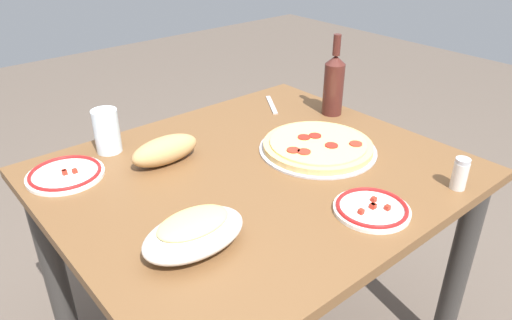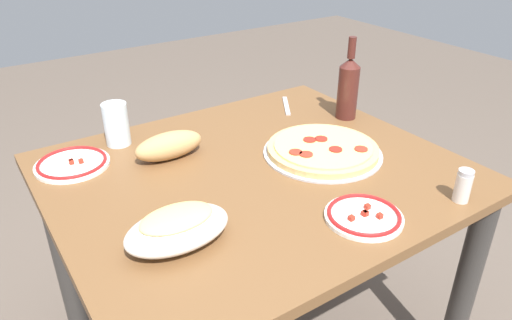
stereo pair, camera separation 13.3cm
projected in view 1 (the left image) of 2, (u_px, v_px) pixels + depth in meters
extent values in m
cube|color=brown|center=(256.00, 174.00, 1.36)|extent=(1.10, 0.95, 0.03)
cylinder|color=#33302D|center=(458.00, 271.00, 1.53)|extent=(0.07, 0.07, 0.69)
cylinder|color=#33302D|center=(54.00, 272.00, 1.53)|extent=(0.07, 0.07, 0.69)
cylinder|color=#33302D|center=(281.00, 172.00, 2.09)|extent=(0.07, 0.07, 0.69)
cylinder|color=#B7B7BC|center=(318.00, 150.00, 1.45)|extent=(0.35, 0.35, 0.01)
cylinder|color=#DBB26B|center=(318.00, 146.00, 1.45)|extent=(0.33, 0.33, 0.02)
cylinder|color=#EACC75|center=(318.00, 142.00, 1.44)|extent=(0.29, 0.29, 0.01)
cylinder|color=#B22D1E|center=(356.00, 144.00, 1.42)|extent=(0.04, 0.04, 0.00)
cylinder|color=maroon|center=(331.00, 145.00, 1.41)|extent=(0.04, 0.04, 0.00)
cylinder|color=#B22D1E|center=(304.00, 152.00, 1.38)|extent=(0.04, 0.04, 0.00)
cylinder|color=maroon|center=(304.00, 137.00, 1.46)|extent=(0.04, 0.04, 0.00)
cylinder|color=maroon|center=(316.00, 136.00, 1.47)|extent=(0.04, 0.04, 0.00)
cylinder|color=#B22D1E|center=(293.00, 150.00, 1.38)|extent=(0.04, 0.04, 0.00)
ellipsoid|color=white|center=(194.00, 234.00, 1.03)|extent=(0.24, 0.15, 0.07)
ellipsoid|color=#AD2819|center=(194.00, 229.00, 1.03)|extent=(0.20, 0.12, 0.03)
ellipsoid|color=#EACC75|center=(193.00, 223.00, 1.02)|extent=(0.17, 0.10, 0.02)
cylinder|color=#471E19|center=(333.00, 89.00, 1.66)|extent=(0.07, 0.07, 0.18)
cone|color=#471E19|center=(336.00, 60.00, 1.61)|extent=(0.07, 0.07, 0.03)
cylinder|color=#471E19|center=(337.00, 45.00, 1.59)|extent=(0.03, 0.03, 0.07)
cylinder|color=silver|center=(107.00, 131.00, 1.42)|extent=(0.08, 0.08, 0.13)
cylinder|color=white|center=(66.00, 175.00, 1.31)|extent=(0.21, 0.21, 0.01)
torus|color=red|center=(65.00, 172.00, 1.31)|extent=(0.19, 0.19, 0.01)
cube|color=#AD2819|center=(65.00, 173.00, 1.30)|extent=(0.01, 0.01, 0.01)
cube|color=#AD2819|center=(75.00, 171.00, 1.31)|extent=(0.01, 0.01, 0.01)
cube|color=#AD2819|center=(64.00, 172.00, 1.31)|extent=(0.01, 0.01, 0.01)
cylinder|color=white|center=(372.00, 210.00, 1.17)|extent=(0.19, 0.19, 0.01)
torus|color=red|center=(372.00, 207.00, 1.16)|extent=(0.17, 0.17, 0.01)
cube|color=#AD2819|center=(374.00, 199.00, 1.19)|extent=(0.01, 0.01, 0.01)
cube|color=#AD2819|center=(372.00, 206.00, 1.16)|extent=(0.01, 0.01, 0.01)
cube|color=#AD2819|center=(361.00, 212.00, 1.14)|extent=(0.01, 0.01, 0.01)
cube|color=#AD2819|center=(387.00, 208.00, 1.15)|extent=(0.01, 0.01, 0.01)
cube|color=#AD2819|center=(373.00, 206.00, 1.16)|extent=(0.01, 0.01, 0.01)
ellipsoid|color=tan|center=(165.00, 150.00, 1.37)|extent=(0.21, 0.09, 0.08)
cylinder|color=silver|center=(460.00, 176.00, 1.25)|extent=(0.04, 0.04, 0.07)
cylinder|color=#B7B7BC|center=(463.00, 161.00, 1.22)|extent=(0.04, 0.04, 0.01)
cube|color=#B7B7BC|center=(272.00, 105.00, 1.77)|extent=(0.10, 0.15, 0.00)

